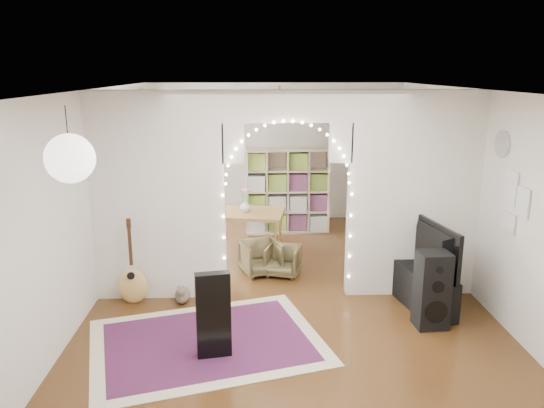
{
  "coord_description": "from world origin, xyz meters",
  "views": [
    {
      "loc": [
        -0.43,
        -6.65,
        2.94
      ],
      "look_at": [
        -0.18,
        0.3,
        1.17
      ],
      "focal_mm": 35.0,
      "sensor_mm": 36.0,
      "label": 1
    }
  ],
  "objects_px": {
    "dining_table": "(245,216)",
    "dining_chair_right": "(283,261)",
    "acoustic_guitar": "(132,273)",
    "media_console": "(425,290)",
    "bookcase": "(287,191)",
    "floor_speaker": "(432,290)",
    "dining_chair_left": "(261,258)"
  },
  "relations": [
    {
      "from": "dining_table",
      "to": "dining_chair_right",
      "type": "height_order",
      "value": "dining_table"
    },
    {
      "from": "acoustic_guitar",
      "to": "dining_table",
      "type": "distance_m",
      "value": 2.25
    },
    {
      "from": "media_console",
      "to": "acoustic_guitar",
      "type": "bearing_deg",
      "value": 164.81
    },
    {
      "from": "acoustic_guitar",
      "to": "media_console",
      "type": "bearing_deg",
      "value": -17.12
    },
    {
      "from": "acoustic_guitar",
      "to": "bookcase",
      "type": "relative_size",
      "value": 0.62
    },
    {
      "from": "floor_speaker",
      "to": "media_console",
      "type": "distance_m",
      "value": 0.52
    },
    {
      "from": "media_console",
      "to": "dining_chair_right",
      "type": "bearing_deg",
      "value": 134.5
    },
    {
      "from": "acoustic_guitar",
      "to": "media_console",
      "type": "distance_m",
      "value": 3.72
    },
    {
      "from": "floor_speaker",
      "to": "bookcase",
      "type": "relative_size",
      "value": 0.59
    },
    {
      "from": "dining_table",
      "to": "dining_chair_left",
      "type": "xyz_separation_m",
      "value": [
        0.23,
        -0.74,
        -0.43
      ]
    },
    {
      "from": "media_console",
      "to": "dining_chair_right",
      "type": "relative_size",
      "value": 2.07
    },
    {
      "from": "acoustic_guitar",
      "to": "bookcase",
      "type": "xyz_separation_m",
      "value": [
        2.19,
        3.08,
        0.36
      ]
    },
    {
      "from": "acoustic_guitar",
      "to": "bookcase",
      "type": "bearing_deg",
      "value": 41.95
    },
    {
      "from": "dining_table",
      "to": "bookcase",
      "type": "bearing_deg",
      "value": 69.67
    },
    {
      "from": "dining_chair_left",
      "to": "dining_chair_right",
      "type": "relative_size",
      "value": 1.12
    },
    {
      "from": "floor_speaker",
      "to": "media_console",
      "type": "height_order",
      "value": "floor_speaker"
    },
    {
      "from": "dining_table",
      "to": "dining_chair_left",
      "type": "distance_m",
      "value": 0.89
    },
    {
      "from": "acoustic_guitar",
      "to": "dining_chair_left",
      "type": "distance_m",
      "value": 1.94
    },
    {
      "from": "acoustic_guitar",
      "to": "media_console",
      "type": "relative_size",
      "value": 0.97
    },
    {
      "from": "floor_speaker",
      "to": "dining_chair_left",
      "type": "xyz_separation_m",
      "value": [
        -1.96,
        1.75,
        -0.21
      ]
    },
    {
      "from": "floor_speaker",
      "to": "dining_chair_left",
      "type": "distance_m",
      "value": 2.64
    },
    {
      "from": "floor_speaker",
      "to": "bookcase",
      "type": "distance_m",
      "value": 4.12
    },
    {
      "from": "media_console",
      "to": "dining_table",
      "type": "bearing_deg",
      "value": 127.84
    },
    {
      "from": "dining_chair_left",
      "to": "bookcase",
      "type": "bearing_deg",
      "value": 56.74
    },
    {
      "from": "acoustic_guitar",
      "to": "bookcase",
      "type": "distance_m",
      "value": 3.79
    },
    {
      "from": "dining_chair_right",
      "to": "dining_table",
      "type": "bearing_deg",
      "value": 141.12
    },
    {
      "from": "dining_chair_left",
      "to": "dining_chair_right",
      "type": "distance_m",
      "value": 0.33
    },
    {
      "from": "acoustic_guitar",
      "to": "dining_chair_left",
      "type": "height_order",
      "value": "acoustic_guitar"
    },
    {
      "from": "dining_chair_left",
      "to": "acoustic_guitar",
      "type": "bearing_deg",
      "value": -168.63
    },
    {
      "from": "floor_speaker",
      "to": "dining_chair_right",
      "type": "bearing_deg",
      "value": 130.23
    },
    {
      "from": "bookcase",
      "to": "media_console",
      "type": "bearing_deg",
      "value": -71.21
    },
    {
      "from": "floor_speaker",
      "to": "acoustic_guitar",
      "type": "bearing_deg",
      "value": 163.79
    }
  ]
}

